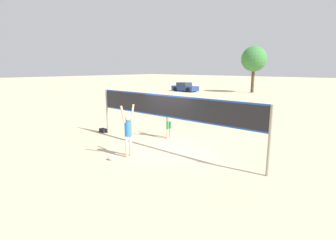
{
  "coord_description": "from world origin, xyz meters",
  "views": [
    {
      "loc": [
        7.3,
        -8.28,
        3.52
      ],
      "look_at": [
        0.0,
        0.0,
        1.31
      ],
      "focal_mm": 28.0,
      "sensor_mm": 36.0,
      "label": 1
    }
  ],
  "objects_px": {
    "player_spiker": "(128,130)",
    "gear_bag": "(103,130)",
    "player_blocker": "(169,116)",
    "volleyball_net": "(168,110)",
    "parked_car_near": "(185,87)",
    "tree_left_cluster": "(254,59)",
    "volleyball": "(111,157)"
  },
  "relations": [
    {
      "from": "volleyball_net",
      "to": "parked_car_near",
      "type": "distance_m",
      "value": 28.98
    },
    {
      "from": "gear_bag",
      "to": "player_spiker",
      "type": "bearing_deg",
      "value": -21.98
    },
    {
      "from": "gear_bag",
      "to": "volleyball_net",
      "type": "bearing_deg",
      "value": 0.8
    },
    {
      "from": "player_spiker",
      "to": "parked_car_near",
      "type": "xyz_separation_m",
      "value": [
        -16.62,
        25.09,
        -0.5
      ]
    },
    {
      "from": "gear_bag",
      "to": "tree_left_cluster",
      "type": "xyz_separation_m",
      "value": [
        -3.94,
        28.37,
        4.61
      ]
    },
    {
      "from": "volleyball_net",
      "to": "parked_car_near",
      "type": "bearing_deg",
      "value": 126.36
    },
    {
      "from": "parked_car_near",
      "to": "tree_left_cluster",
      "type": "relative_size",
      "value": 0.63
    },
    {
      "from": "player_blocker",
      "to": "volleyball",
      "type": "distance_m",
      "value": 4.06
    },
    {
      "from": "gear_bag",
      "to": "tree_left_cluster",
      "type": "bearing_deg",
      "value": 97.9
    },
    {
      "from": "player_spiker",
      "to": "gear_bag",
      "type": "xyz_separation_m",
      "value": [
        -4.21,
        1.7,
        -1.0
      ]
    },
    {
      "from": "volleyball_net",
      "to": "player_blocker",
      "type": "distance_m",
      "value": 1.9
    },
    {
      "from": "parked_car_near",
      "to": "tree_left_cluster",
      "type": "height_order",
      "value": "tree_left_cluster"
    },
    {
      "from": "player_spiker",
      "to": "tree_left_cluster",
      "type": "height_order",
      "value": "tree_left_cluster"
    },
    {
      "from": "player_spiker",
      "to": "volleyball",
      "type": "height_order",
      "value": "player_spiker"
    },
    {
      "from": "player_spiker",
      "to": "tree_left_cluster",
      "type": "distance_m",
      "value": 31.36
    },
    {
      "from": "player_blocker",
      "to": "tree_left_cluster",
      "type": "xyz_separation_m",
      "value": [
        -7.53,
        26.91,
        3.54
      ]
    },
    {
      "from": "player_blocker",
      "to": "player_spiker",
      "type": "bearing_deg",
      "value": 11.03
    },
    {
      "from": "volleyball",
      "to": "parked_car_near",
      "type": "bearing_deg",
      "value": 122.48
    },
    {
      "from": "gear_bag",
      "to": "parked_car_near",
      "type": "xyz_separation_m",
      "value": [
        -12.41,
        23.39,
        0.5
      ]
    },
    {
      "from": "volleyball_net",
      "to": "player_spiker",
      "type": "height_order",
      "value": "volleyball_net"
    },
    {
      "from": "gear_bag",
      "to": "parked_car_near",
      "type": "bearing_deg",
      "value": 117.94
    },
    {
      "from": "parked_car_near",
      "to": "tree_left_cluster",
      "type": "bearing_deg",
      "value": 32.98
    },
    {
      "from": "volleyball",
      "to": "parked_car_near",
      "type": "xyz_separation_m",
      "value": [
        -16.43,
        25.82,
        0.5
      ]
    },
    {
      "from": "volleyball_net",
      "to": "parked_car_near",
      "type": "xyz_separation_m",
      "value": [
        -17.17,
        23.32,
        -1.14
      ]
    },
    {
      "from": "player_blocker",
      "to": "gear_bag",
      "type": "relative_size",
      "value": 5.44
    },
    {
      "from": "player_blocker",
      "to": "gear_bag",
      "type": "bearing_deg",
      "value": -67.9
    },
    {
      "from": "player_blocker",
      "to": "tree_left_cluster",
      "type": "distance_m",
      "value": 28.17
    },
    {
      "from": "gear_bag",
      "to": "parked_car_near",
      "type": "distance_m",
      "value": 26.48
    },
    {
      "from": "tree_left_cluster",
      "to": "volleyball",
      "type": "bearing_deg",
      "value": -75.5
    },
    {
      "from": "player_spiker",
      "to": "player_blocker",
      "type": "height_order",
      "value": "player_blocker"
    },
    {
      "from": "volleyball_net",
      "to": "tree_left_cluster",
      "type": "height_order",
      "value": "tree_left_cluster"
    },
    {
      "from": "volleyball",
      "to": "volleyball_net",
      "type": "bearing_deg",
      "value": 73.63
    }
  ]
}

